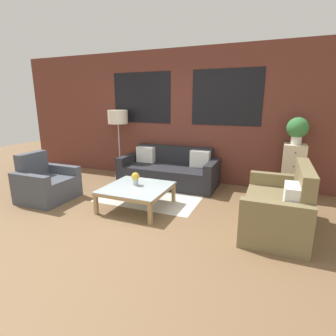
% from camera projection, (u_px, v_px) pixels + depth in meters
% --- Properties ---
extents(ground_plane, '(16.00, 16.00, 0.00)m').
position_uv_depth(ground_plane, '(126.00, 222.00, 3.85)').
color(ground_plane, brown).
extents(wall_back_brick, '(8.40, 0.09, 2.80)m').
position_uv_depth(wall_back_brick, '(182.00, 116.00, 5.69)').
color(wall_back_brick, brown).
rests_on(wall_back_brick, ground_plane).
extents(rug, '(1.81, 1.40, 0.00)m').
position_uv_depth(rug, '(153.00, 195.00, 4.95)').
color(rug, silver).
rests_on(rug, ground_plane).
extents(couch_dark, '(2.03, 0.88, 0.78)m').
position_uv_depth(couch_dark, '(169.00, 171.00, 5.57)').
color(couch_dark, '#232328').
rests_on(couch_dark, ground_plane).
extents(settee_vintage, '(0.80, 1.45, 0.92)m').
position_uv_depth(settee_vintage, '(279.00, 208.00, 3.58)').
color(settee_vintage, olive).
rests_on(settee_vintage, ground_plane).
extents(armchair_corner, '(0.80, 0.86, 0.84)m').
position_uv_depth(armchair_corner, '(46.00, 185.00, 4.69)').
color(armchair_corner, '#474C56').
rests_on(armchair_corner, ground_plane).
extents(coffee_table, '(1.02, 1.02, 0.36)m').
position_uv_depth(coffee_table, '(137.00, 189.00, 4.31)').
color(coffee_table, silver).
rests_on(coffee_table, ground_plane).
extents(floor_lamp, '(0.44, 0.44, 1.54)m').
position_uv_depth(floor_lamp, '(118.00, 119.00, 5.90)').
color(floor_lamp, '#B2B2B7').
rests_on(floor_lamp, ground_plane).
extents(drawer_cabinet, '(0.38, 0.43, 0.98)m').
position_uv_depth(drawer_cabinet, '(292.00, 170.00, 4.83)').
color(drawer_cabinet, beige).
rests_on(drawer_cabinet, ground_plane).
extents(potted_plant, '(0.37, 0.37, 0.48)m').
position_uv_depth(potted_plant, '(297.00, 129.00, 4.64)').
color(potted_plant, silver).
rests_on(potted_plant, drawer_cabinet).
extents(flower_vase, '(0.13, 0.13, 0.22)m').
position_uv_depth(flower_vase, '(135.00, 178.00, 4.36)').
color(flower_vase, '#ADBCC6').
rests_on(flower_vase, coffee_table).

